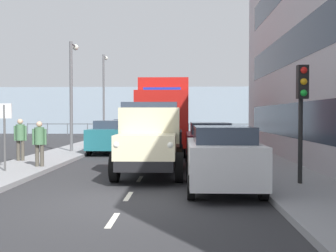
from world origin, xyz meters
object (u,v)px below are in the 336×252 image
truck_vintage_cream (150,140)px  street_sign (4,125)px  car_black_oppositeside_2 (136,129)px  lamp_post_far (104,89)px  car_navy_oppositeside_1 (127,131)px  traffic_light_near (302,98)px  lamp_post_promenade (72,85)px  car_teal_oppositeside_0 (112,136)px  car_maroon_kerbside_1 (209,144)px  car_white_kerbside_near (222,157)px  pedestrian_couple_b (39,140)px  lorry_cargo_red (165,114)px  pedestrian_by_lamp (20,136)px

truck_vintage_cream → street_sign: 4.87m
car_black_oppositeside_2 → lamp_post_far: bearing=33.7°
car_navy_oppositeside_1 → traffic_light_near: size_ratio=1.31×
lamp_post_promenade → car_teal_oppositeside_0: bearing=-167.6°
truck_vintage_cream → car_navy_oppositeside_1: bearing=-79.0°
car_maroon_kerbside_1 → car_navy_oppositeside_1: bearing=-67.1°
car_navy_oppositeside_1 → car_white_kerbside_near: bearing=106.3°
car_navy_oppositeside_1 → car_black_oppositeside_2: same height
street_sign → lamp_post_far: bearing=-89.6°
truck_vintage_cream → lamp_post_far: lamp_post_far is taller
pedestrian_couple_b → traffic_light_near: traffic_light_near is taller
truck_vintage_cream → lamp_post_promenade: size_ratio=1.00×
truck_vintage_cream → car_teal_oppositeside_0: truck_vintage_cream is taller
car_maroon_kerbside_1 → car_white_kerbside_near: bearing=90.0°
lorry_cargo_red → car_teal_oppositeside_0: lorry_cargo_red is taller
car_maroon_kerbside_1 → pedestrian_by_lamp: size_ratio=2.33×
pedestrian_couple_b → street_sign: bearing=59.1°
truck_vintage_cream → car_navy_oppositeside_1: 14.03m
car_black_oppositeside_2 → traffic_light_near: (-6.94, 21.40, 1.58)m
car_teal_oppositeside_0 → car_navy_oppositeside_1: (0.00, -5.89, -0.00)m
truck_vintage_cream → street_sign: (4.84, 0.14, 0.50)m
pedestrian_by_lamp → traffic_light_near: traffic_light_near is taller
lorry_cargo_red → pedestrian_by_lamp: bearing=44.1°
car_black_oppositeside_2 → lamp_post_far: size_ratio=0.70×
car_white_kerbside_near → truck_vintage_cream: bearing=-50.4°
car_maroon_kerbside_1 → car_navy_oppositeside_1: same height
car_teal_oppositeside_0 → pedestrian_by_lamp: 5.80m
truck_vintage_cream → lamp_post_far: size_ratio=0.87×
truck_vintage_cream → traffic_light_near: traffic_light_near is taller
car_navy_oppositeside_1 → street_sign: street_sign is taller
pedestrian_couple_b → traffic_light_near: bearing=158.1°
truck_vintage_cream → lamp_post_far: 18.47m
car_navy_oppositeside_1 → car_maroon_kerbside_1: bearing=112.9°
car_black_oppositeside_2 → car_maroon_kerbside_1: bearing=106.0°
lorry_cargo_red → traffic_light_near: (-4.16, 10.64, 0.40)m
pedestrian_couple_b → lamp_post_promenade: size_ratio=0.29×
pedestrian_by_lamp → lamp_post_far: bearing=-92.2°
car_navy_oppositeside_1 → traffic_light_near: traffic_light_near is taller
truck_vintage_cream → car_white_kerbside_near: bearing=129.6°
lamp_post_far → car_maroon_kerbside_1: bearing=115.2°
car_teal_oppositeside_0 → street_sign: 8.35m
car_navy_oppositeside_1 → car_teal_oppositeside_0: bearing=90.0°
car_teal_oppositeside_0 → traffic_light_near: traffic_light_near is taller
truck_vintage_cream → traffic_light_near: bearing=151.7°
lorry_cargo_red → car_maroon_kerbside_1: 6.33m
car_white_kerbside_near → lorry_cargo_red: bearing=-79.6°
lorry_cargo_red → pedestrian_couple_b: 8.46m
car_teal_oppositeside_0 → street_sign: bearing=74.8°
car_maroon_kerbside_1 → traffic_light_near: (-2.16, 4.75, 1.58)m
lorry_cargo_red → lamp_post_promenade: size_ratio=1.45×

